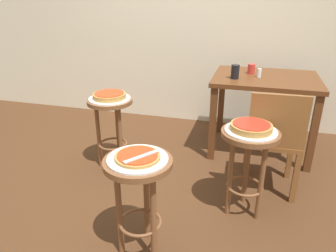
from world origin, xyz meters
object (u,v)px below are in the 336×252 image
at_px(pizza_foreground, 138,156).
at_px(dining_table, 265,89).
at_px(stool_middle, 248,153).
at_px(serving_plate_leftside, 110,99).
at_px(serving_plate_middle, 251,131).
at_px(stool_leftside, 111,117).
at_px(serving_plate_foreground, 138,159).
at_px(pizza_server_knife, 141,156).
at_px(cup_near_edge, 235,72).
at_px(wooden_chair, 274,138).
at_px(cup_far_edge, 251,69).
at_px(stool_foreground, 139,185).
at_px(pizza_leftside, 109,95).
at_px(condiment_shaker, 259,73).
at_px(pizza_middle, 251,127).

xyz_separation_m(pizza_foreground, dining_table, (0.68, 1.64, -0.02)).
distance_m(stool_middle, serving_plate_leftside, 1.27).
bearing_deg(dining_table, pizza_foreground, -112.47).
xyz_separation_m(serving_plate_middle, stool_leftside, (-1.20, 0.38, -0.17)).
bearing_deg(serving_plate_foreground, pizza_server_knife, -33.69).
bearing_deg(pizza_foreground, cup_near_edge, 75.03).
relative_size(stool_middle, dining_table, 0.66).
xyz_separation_m(stool_middle, pizza_server_knife, (-0.56, -0.58, 0.20)).
xyz_separation_m(serving_plate_foreground, stool_leftside, (-0.61, 0.94, -0.17)).
xyz_separation_m(serving_plate_leftside, wooden_chair, (1.38, -0.06, -0.18)).
relative_size(serving_plate_middle, cup_far_edge, 3.74).
bearing_deg(dining_table, serving_plate_leftside, -151.66).
height_order(stool_foreground, pizza_leftside, pizza_leftside).
distance_m(pizza_foreground, stool_middle, 0.84).
height_order(cup_near_edge, cup_far_edge, cup_near_edge).
bearing_deg(cup_far_edge, condiment_shaker, -58.89).
height_order(pizza_leftside, condiment_shaker, condiment_shaker).
xyz_separation_m(cup_near_edge, cup_far_edge, (0.14, 0.24, -0.02)).
bearing_deg(pizza_server_knife, dining_table, 14.72).
height_order(pizza_foreground, pizza_leftside, pizza_leftside).
bearing_deg(cup_near_edge, stool_middle, -78.20).
xyz_separation_m(serving_plate_leftside, pizza_leftside, (0.00, 0.00, 0.03)).
xyz_separation_m(serving_plate_middle, pizza_middle, (0.00, 0.00, 0.03)).
distance_m(pizza_middle, pizza_server_knife, 0.81).
relative_size(dining_table, pizza_server_knife, 4.41).
bearing_deg(dining_table, pizza_server_knife, -111.33).
distance_m(pizza_leftside, pizza_server_knife, 1.16).
bearing_deg(condiment_shaker, pizza_server_knife, -109.74).
height_order(stool_middle, condiment_shaker, condiment_shaker).
height_order(pizza_foreground, wooden_chair, wooden_chair).
relative_size(dining_table, wooden_chair, 1.14).
bearing_deg(serving_plate_leftside, pizza_foreground, -56.89).
bearing_deg(pizza_server_knife, serving_plate_foreground, 92.36).
bearing_deg(serving_plate_foreground, cup_near_edge, 75.03).
bearing_deg(stool_middle, stool_leftside, 162.60).
relative_size(condiment_shaker, pizza_server_knife, 0.37).
height_order(stool_leftside, cup_far_edge, cup_far_edge).
relative_size(pizza_foreground, dining_table, 0.26).
bearing_deg(pizza_middle, serving_plate_middle, 0.00).
bearing_deg(pizza_foreground, serving_plate_leftside, 123.11).
height_order(stool_middle, wooden_chair, wooden_chair).
distance_m(stool_leftside, serving_plate_leftside, 0.17).
bearing_deg(serving_plate_middle, cup_far_edge, 92.71).
height_order(serving_plate_foreground, pizza_foreground, pizza_foreground).
xyz_separation_m(condiment_shaker, pizza_server_knife, (-0.58, -1.62, -0.12)).
bearing_deg(wooden_chair, pizza_foreground, -130.83).
bearing_deg(serving_plate_leftside, pizza_server_knife, -56.19).
bearing_deg(serving_plate_middle, stool_foreground, -136.13).
distance_m(pizza_middle, pizza_leftside, 1.26).
xyz_separation_m(pizza_middle, pizza_leftside, (-1.20, 0.38, 0.00)).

